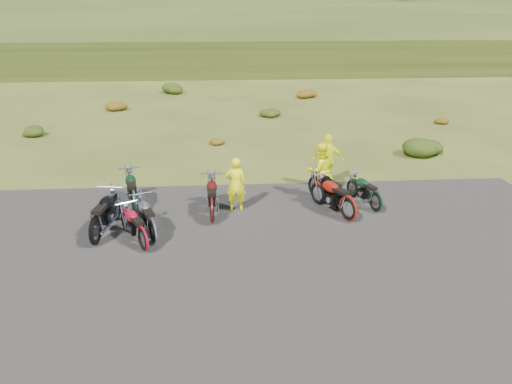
{
  "coord_description": "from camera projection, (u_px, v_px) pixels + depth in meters",
  "views": [
    {
      "loc": [
        -0.1,
        -12.41,
        6.22
      ],
      "look_at": [
        0.86,
        1.36,
        0.77
      ],
      "focal_mm": 35.0,
      "sensor_mm": 36.0,
      "label": 1
    }
  ],
  "objects": [
    {
      "name": "shrub_2",
      "position": [
        115.0,
        104.0,
        28.67
      ],
      "size": [
        1.3,
        1.3,
        0.77
      ],
      "primitive_type": "ellipsoid",
      "color": "brown",
      "rests_on": "ground"
    },
    {
      "name": "motorcycle_6",
      "position": [
        347.0,
        221.0,
        14.74
      ],
      "size": [
        1.63,
        2.27,
        1.14
      ],
      "primitive_type": null,
      "rotation": [
        0.0,
        0.0,
        2.04
      ],
      "color": "maroon",
      "rests_on": "ground"
    },
    {
      "name": "motorcycle_5",
      "position": [
        339.0,
        212.0,
        15.35
      ],
      "size": [
        1.48,
        2.21,
        1.1
      ],
      "primitive_type": null,
      "rotation": [
        0.0,
        0.0,
        1.98
      ],
      "color": "black",
      "rests_on": "ground"
    },
    {
      "name": "hill_slope",
      "position": [
        221.0,
        51.0,
        60.2
      ],
      "size": [
        300.0,
        45.97,
        9.37
      ],
      "primitive_type": null,
      "rotation": [
        0.14,
        0.0,
        0.0
      ],
      "color": "#293B13",
      "rests_on": "ground"
    },
    {
      "name": "person_middle",
      "position": [
        236.0,
        185.0,
        15.16
      ],
      "size": [
        0.63,
        0.43,
        1.69
      ],
      "primitive_type": "imported",
      "rotation": [
        0.0,
        0.0,
        3.1
      ],
      "color": "#E1E30B",
      "rests_on": "ground"
    },
    {
      "name": "shrub_7",
      "position": [
        424.0,
        144.0,
        20.76
      ],
      "size": [
        1.56,
        1.56,
        0.92
      ],
      "primitive_type": "ellipsoid",
      "color": "#21330C",
      "rests_on": "ground"
    },
    {
      "name": "shrub_3",
      "position": [
        174.0,
        87.0,
        33.74
      ],
      "size": [
        1.56,
        1.56,
        0.92
      ],
      "primitive_type": "ellipsoid",
      "color": "#21330C",
      "rests_on": "ground"
    },
    {
      "name": "shrub_1",
      "position": [
        32.0,
        130.0,
        23.59
      ],
      "size": [
        1.03,
        1.03,
        0.61
      ],
      "primitive_type": "ellipsoid",
      "color": "#21330C",
      "rests_on": "ground"
    },
    {
      "name": "shrub_5",
      "position": [
        269.0,
        111.0,
        27.31
      ],
      "size": [
        1.03,
        1.03,
        0.61
      ],
      "primitive_type": "ellipsoid",
      "color": "#21330C",
      "rests_on": "ground"
    },
    {
      "name": "motorcycle_3",
      "position": [
        154.0,
        243.0,
        13.44
      ],
      "size": [
        1.39,
        2.1,
        1.05
      ],
      "primitive_type": null,
      "rotation": [
        0.0,
        0.0,
        1.97
      ],
      "color": "#ABAAAF",
      "rests_on": "ground"
    },
    {
      "name": "person_right_b",
      "position": [
        328.0,
        161.0,
        17.07
      ],
      "size": [
        1.14,
        0.59,
        1.86
      ],
      "primitive_type": "imported",
      "rotation": [
        0.0,
        0.0,
        3.01
      ],
      "color": "#E1E30B",
      "rests_on": "ground"
    },
    {
      "name": "motorcycle_7",
      "position": [
        375.0,
        212.0,
        15.36
      ],
      "size": [
        1.22,
        1.97,
        0.98
      ],
      "primitive_type": null,
      "rotation": [
        0.0,
        0.0,
        1.92
      ],
      "color": "black",
      "rests_on": "ground"
    },
    {
      "name": "motorcycle_2",
      "position": [
        135.0,
        215.0,
        15.2
      ],
      "size": [
        1.2,
        2.25,
        1.12
      ],
      "primitive_type": null,
      "rotation": [
        0.0,
        0.0,
        1.81
      ],
      "color": "black",
      "rests_on": "ground"
    },
    {
      "name": "person_right_a",
      "position": [
        320.0,
        171.0,
        16.15
      ],
      "size": [
        1.07,
        0.95,
        1.84
      ],
      "primitive_type": "imported",
      "rotation": [
        0.0,
        0.0,
        3.47
      ],
      "color": "#E1E30B",
      "rests_on": "ground"
    },
    {
      "name": "motorcycle_1",
      "position": [
        144.0,
        252.0,
        13.0
      ],
      "size": [
        1.5,
        2.01,
        1.01
      ],
      "primitive_type": null,
      "rotation": [
        0.0,
        0.0,
        2.08
      ],
      "color": "maroon",
      "rests_on": "ground"
    },
    {
      "name": "gravel_pad",
      "position": [
        230.0,
        274.0,
        11.95
      ],
      "size": [
        20.0,
        12.0,
        0.04
      ],
      "primitive_type": "cube",
      "color": "black",
      "rests_on": "ground"
    },
    {
      "name": "shrub_4",
      "position": [
        216.0,
        140.0,
        22.23
      ],
      "size": [
        0.77,
        0.77,
        0.45
      ],
      "primitive_type": "ellipsoid",
      "color": "brown",
      "rests_on": "ground"
    },
    {
      "name": "hill_plateau",
      "position": [
        220.0,
        24.0,
        115.87
      ],
      "size": [
        300.0,
        90.0,
        9.17
      ],
      "primitive_type": "cube",
      "color": "#293B13",
      "rests_on": "ground"
    },
    {
      "name": "motorcycle_0",
      "position": [
        97.0,
        245.0,
        13.35
      ],
      "size": [
        1.11,
        2.36,
        1.19
      ],
      "primitive_type": null,
      "rotation": [
        0.0,
        0.0,
        1.41
      ],
      "color": "black",
      "rests_on": "ground"
    },
    {
      "name": "shrub_6",
      "position": [
        306.0,
        92.0,
        32.39
      ],
      "size": [
        1.3,
        1.3,
        0.77
      ],
      "primitive_type": "ellipsoid",
      "color": "brown",
      "rests_on": "ground"
    },
    {
      "name": "shrub_8",
      "position": [
        439.0,
        119.0,
        25.96
      ],
      "size": [
        0.77,
        0.77,
        0.45
      ],
      "primitive_type": "ellipsoid",
      "color": "brown",
      "rests_on": "ground"
    },
    {
      "name": "motorcycle_4",
      "position": [
        213.0,
        223.0,
        14.61
      ],
      "size": [
        0.75,
        2.18,
        1.14
      ],
      "primitive_type": null,
      "rotation": [
        0.0,
        0.0,
        1.58
      ],
      "color": "#480D0C",
      "rests_on": "ground"
    },
    {
      "name": "ground",
      "position": [
        228.0,
        237.0,
        13.81
      ],
      "size": [
        300.0,
        300.0,
        0.0
      ],
      "primitive_type": "plane",
      "color": "#3B4717",
      "rests_on": "ground"
    }
  ]
}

